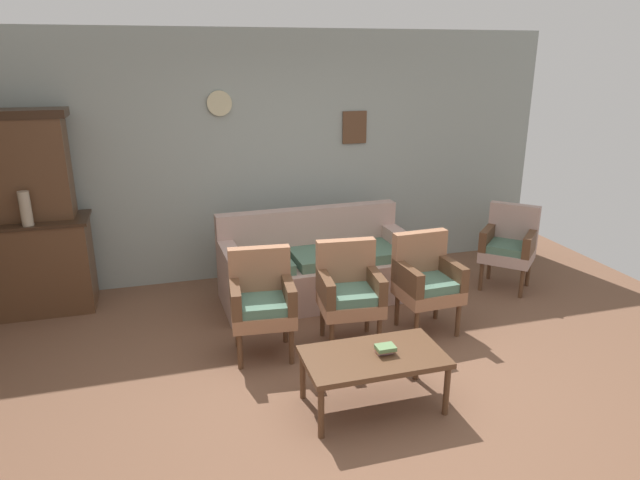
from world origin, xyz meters
name	(u,v)px	position (x,y,z in m)	size (l,w,h in m)	color
ground_plane	(353,391)	(0.00, 0.00, 0.00)	(7.68, 7.68, 0.00)	brown
wall_back_with_decor	(276,157)	(0.00, 2.63, 1.35)	(6.40, 0.09, 2.70)	#939E99
side_cabinet	(32,266)	(-2.54, 2.25, 0.47)	(1.16, 0.55, 0.93)	brown
cabinet_upper_hutch	(17,165)	(-2.54, 2.33, 1.45)	(0.99, 0.38, 1.03)	brown
vase_on_cabinet	(26,209)	(-2.47, 2.06, 1.09)	(0.10, 0.10, 0.32)	tan
floral_couch	(316,268)	(0.21, 1.77, 0.33)	(1.98, 0.86, 0.90)	tan
armchair_row_middle	(262,299)	(-0.54, 0.78, 0.50)	(0.56, 0.54, 0.90)	#9E6B4C
armchair_near_cabinet	(349,289)	(0.23, 0.77, 0.50)	(0.56, 0.54, 0.90)	#9E6B4C
armchair_by_doorway	(426,278)	(0.98, 0.80, 0.50)	(0.54, 0.52, 0.90)	#9E6B4C
wingback_chair_by_fireplace	(509,243)	(2.29, 1.46, 0.50)	(0.71, 0.71, 0.90)	tan
coffee_table	(374,360)	(0.07, -0.22, 0.38)	(1.00, 0.56, 0.42)	brown
book_stack_on_table	(385,349)	(0.15, -0.23, 0.46)	(0.14, 0.11, 0.06)	#B88895
floor_vase_by_wall	(514,238)	(2.85, 2.15, 0.29)	(0.25, 0.25, 0.57)	#64684B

